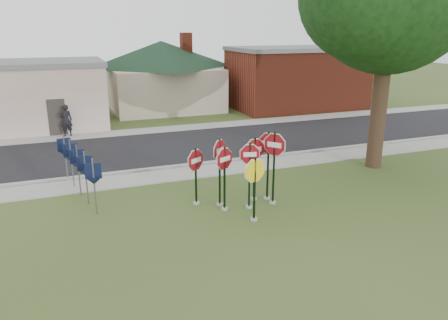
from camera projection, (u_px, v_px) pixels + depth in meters
name	position (u px, v px, depth m)	size (l,w,h in m)	color
ground	(259.00, 220.00, 14.55)	(120.00, 120.00, 0.00)	#324B1C
sidewalk_near	(206.00, 171.00, 19.46)	(60.00, 1.60, 0.06)	gray
road	(179.00, 147.00, 23.48)	(60.00, 7.00, 0.04)	black
sidewalk_far	(161.00, 130.00, 27.32)	(60.00, 1.60, 0.06)	gray
curb	(199.00, 164.00, 20.34)	(60.00, 0.20, 0.14)	gray
stop_sign_center	(250.00, 167.00, 15.12)	(0.98, 0.24, 2.49)	#9C9B92
stop_sign_yellow	(255.00, 181.00, 14.16)	(1.09, 0.24, 2.29)	#9C9B92
stop_sign_left	(225.00, 170.00, 14.99)	(0.97, 0.48, 2.40)	#9C9B92
stop_sign_right	(274.00, 157.00, 15.44)	(0.72, 0.91, 2.79)	#9C9B92
stop_sign_back_right	(255.00, 160.00, 15.84)	(1.12, 0.24, 2.51)	#9C9B92
stop_sign_back_left	(220.00, 163.00, 15.31)	(0.84, 0.65, 2.60)	#9C9B92
stop_sign_far_right	(268.00, 156.00, 15.86)	(0.64, 0.92, 2.70)	#9C9B92
stop_sign_far_left	(196.00, 169.00, 15.52)	(0.94, 0.59, 2.21)	#9C9B92
route_sign_row	(78.00, 165.00, 16.37)	(1.43, 4.63, 2.00)	#59595E
building_stucco	(3.00, 95.00, 26.92)	(12.20, 6.20, 4.20)	silver
building_house	(162.00, 61.00, 33.83)	(11.60, 11.60, 6.20)	#BEAF97
building_brick	(297.00, 77.00, 34.49)	(10.20, 6.20, 4.75)	maroon
bg_tree_right	(348.00, 34.00, 43.70)	(5.60, 5.60, 8.40)	#312316
pedestrian	(66.00, 120.00, 25.38)	(0.68, 0.45, 1.87)	black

